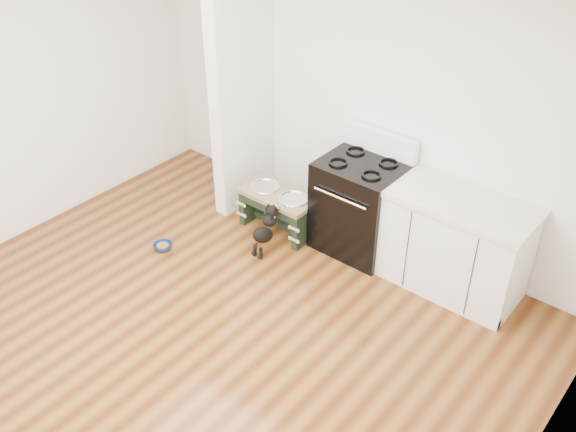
% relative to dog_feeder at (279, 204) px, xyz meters
% --- Properties ---
extents(ground, '(5.00, 5.00, 0.00)m').
position_rel_dog_feeder_xyz_m(ground, '(0.52, -1.87, -0.31)').
color(ground, '#48230C').
rests_on(ground, ground).
extents(room_shell, '(5.00, 5.00, 5.00)m').
position_rel_dog_feeder_xyz_m(room_shell, '(0.52, -1.87, 1.31)').
color(room_shell, silver).
rests_on(room_shell, ground).
extents(partition_wall, '(0.15, 0.80, 2.70)m').
position_rel_dog_feeder_xyz_m(partition_wall, '(-0.65, 0.23, 1.04)').
color(partition_wall, silver).
rests_on(partition_wall, ground).
extents(oven_range, '(0.76, 0.69, 1.14)m').
position_rel_dog_feeder_xyz_m(oven_range, '(0.77, 0.29, 0.17)').
color(oven_range, black).
rests_on(oven_range, ground).
extents(cabinet_run, '(1.24, 0.64, 0.91)m').
position_rel_dog_feeder_xyz_m(cabinet_run, '(1.75, 0.30, 0.15)').
color(cabinet_run, silver).
rests_on(cabinet_run, ground).
extents(dog_feeder, '(0.79, 0.42, 0.45)m').
position_rel_dog_feeder_xyz_m(dog_feeder, '(0.00, 0.00, 0.00)').
color(dog_feeder, black).
rests_on(dog_feeder, ground).
extents(puppy, '(0.14, 0.40, 0.48)m').
position_rel_dog_feeder_xyz_m(puppy, '(0.14, -0.36, -0.04)').
color(puppy, black).
rests_on(puppy, ground).
extents(floor_bowl, '(0.25, 0.25, 0.06)m').
position_rel_dog_feeder_xyz_m(floor_bowl, '(-0.66, -0.98, -0.28)').
color(floor_bowl, navy).
rests_on(floor_bowl, ground).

